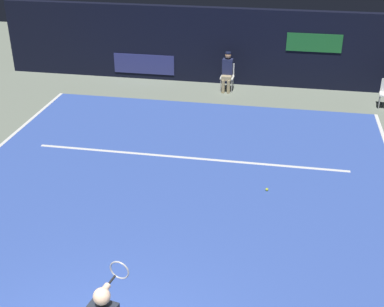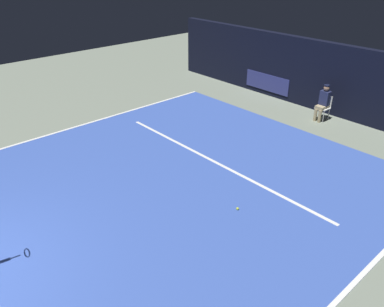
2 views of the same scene
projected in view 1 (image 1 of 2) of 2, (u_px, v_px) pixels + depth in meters
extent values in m
plane|color=gray|center=(171.00, 201.00, 11.33)|extent=(30.97, 30.97, 0.00)
cube|color=#3856B2|center=(171.00, 201.00, 11.32)|extent=(10.23, 11.84, 0.01)
cube|color=white|center=(188.00, 158.00, 13.14)|extent=(7.98, 0.10, 0.01)
cube|color=black|center=(221.00, 46.00, 17.83)|extent=(15.59, 0.30, 2.60)
cube|color=navy|center=(144.00, 64.00, 18.47)|extent=(2.20, 0.04, 0.70)
cube|color=#1E6B2D|center=(314.00, 43.00, 17.05)|extent=(1.80, 0.04, 0.60)
sphere|color=beige|center=(102.00, 296.00, 6.35)|extent=(0.22, 0.22, 0.22)
cylinder|color=beige|center=(98.00, 297.00, 6.72)|extent=(0.18, 0.51, 0.09)
cylinder|color=black|center=(110.00, 283.00, 6.97)|extent=(0.09, 0.30, 0.03)
torus|color=#B2B2B7|center=(119.00, 270.00, 7.20)|extent=(0.30, 0.08, 0.30)
cube|color=white|center=(227.00, 78.00, 17.42)|extent=(0.45, 0.41, 0.04)
cube|color=white|center=(228.00, 69.00, 17.49)|extent=(0.42, 0.04, 0.42)
cylinder|color=#B2B2B7|center=(221.00, 85.00, 17.41)|extent=(0.03, 0.03, 0.46)
cylinder|color=#B2B2B7|center=(232.00, 86.00, 17.34)|extent=(0.03, 0.03, 0.46)
cylinder|color=#B2B2B7|center=(222.00, 82.00, 17.70)|extent=(0.03, 0.03, 0.46)
cylinder|color=#B2B2B7|center=(233.00, 83.00, 17.63)|extent=(0.03, 0.03, 0.46)
cube|color=tan|center=(227.00, 77.00, 17.33)|extent=(0.33, 0.41, 0.14)
cylinder|color=tan|center=(223.00, 86.00, 17.31)|extent=(0.11, 0.11, 0.46)
cylinder|color=tan|center=(228.00, 87.00, 17.28)|extent=(0.11, 0.11, 0.46)
cube|color=#23284C|center=(228.00, 67.00, 17.28)|extent=(0.35, 0.23, 0.52)
sphere|color=tan|center=(228.00, 55.00, 17.11)|extent=(0.20, 0.20, 0.20)
cylinder|color=#141933|center=(228.00, 53.00, 17.07)|extent=(0.19, 0.19, 0.04)
cylinder|color=#B2B2B7|center=(379.00, 102.00, 16.02)|extent=(0.03, 0.03, 0.44)
cylinder|color=#B2B2B7|center=(379.00, 99.00, 16.31)|extent=(0.03, 0.03, 0.44)
sphere|color=#CCE033|center=(267.00, 189.00, 11.69)|extent=(0.07, 0.07, 0.07)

